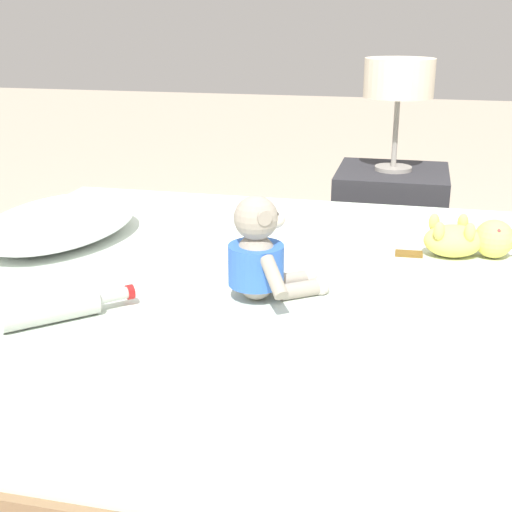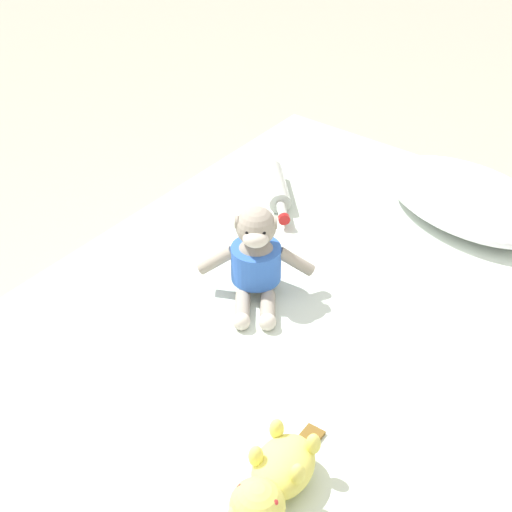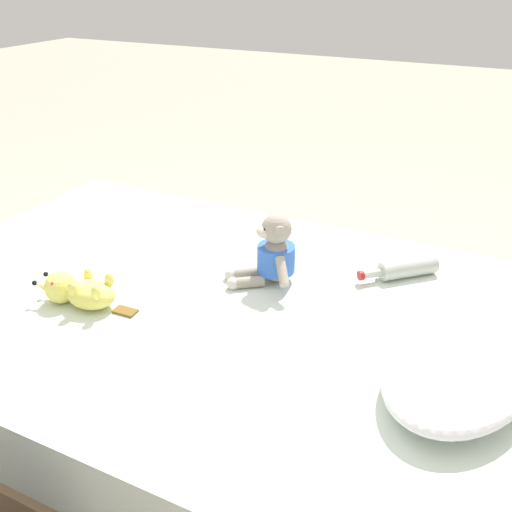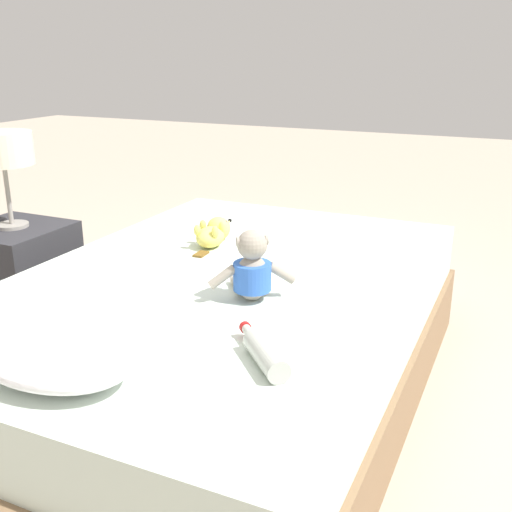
# 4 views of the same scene
# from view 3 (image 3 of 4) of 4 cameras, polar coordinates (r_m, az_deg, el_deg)

# --- Properties ---
(ground_plane) EXTENTS (16.00, 16.00, 0.00)m
(ground_plane) POSITION_cam_3_polar(r_m,az_deg,el_deg) (2.08, -4.70, -15.83)
(ground_plane) COLOR #B7A893
(bed) EXTENTS (1.39, 2.07, 0.50)m
(bed) POSITION_cam_3_polar(r_m,az_deg,el_deg) (1.92, -4.98, -10.54)
(bed) COLOR #846647
(bed) RESTS_ON ground_plane
(pillow) EXTENTS (0.58, 0.43, 0.11)m
(pillow) POSITION_cam_3_polar(r_m,az_deg,el_deg) (1.49, 19.81, -10.55)
(pillow) COLOR white
(pillow) RESTS_ON bed
(plush_monkey) EXTENTS (0.25, 0.25, 0.24)m
(plush_monkey) POSITION_cam_3_polar(r_m,az_deg,el_deg) (1.81, 1.70, 0.18)
(plush_monkey) COLOR #9E9384
(plush_monkey) RESTS_ON bed
(plush_yellow_creature) EXTENTS (0.14, 0.33, 0.10)m
(plush_yellow_creature) POSITION_cam_3_polar(r_m,az_deg,el_deg) (1.79, -17.43, -3.35)
(plush_yellow_creature) COLOR #EAE066
(plush_yellow_creature) RESTS_ON bed
(glass_bottle) EXTENTS (0.22, 0.23, 0.06)m
(glass_bottle) POSITION_cam_3_polar(r_m,az_deg,el_deg) (1.93, 14.77, -1.21)
(glass_bottle) COLOR #B7BCB2
(glass_bottle) RESTS_ON bed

